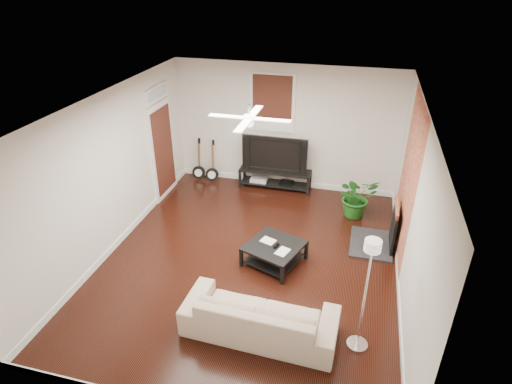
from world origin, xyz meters
TOP-DOWN VIEW (x-y plane):
  - room at (0.00, 0.00)m, footprint 5.01×6.01m
  - brick_accent at (2.49, 1.00)m, footprint 0.02×2.20m
  - fireplace at (2.20, 1.00)m, footprint 0.80×1.10m
  - window_back at (-0.30, 2.97)m, footprint 1.00×0.06m
  - door_left at (-2.46, 1.90)m, footprint 0.08×1.00m
  - tv_stand at (-0.16, 2.78)m, footprint 1.63×0.44m
  - tv at (-0.16, 2.80)m, footprint 1.46×0.19m
  - coffee_table at (0.42, 0.04)m, footprint 1.11×1.11m
  - sofa at (0.56, -1.57)m, footprint 2.17×0.92m
  - floor_lamp at (1.91, -1.47)m, footprint 0.30×0.30m
  - potted_plant at (1.70, 1.99)m, footprint 1.02×0.97m
  - guitar_left at (-2.03, 2.75)m, footprint 0.34×0.27m
  - guitar_right at (-1.68, 2.72)m, footprint 0.36×0.30m
  - ceiling_fan at (0.00, 0.00)m, footprint 1.24×1.24m

SIDE VIEW (x-z plane):
  - coffee_table at x=0.42m, z-range 0.00..0.37m
  - tv_stand at x=-0.16m, z-range 0.00..0.46m
  - sofa at x=0.56m, z-range 0.00..0.63m
  - potted_plant at x=1.70m, z-range 0.00..0.88m
  - fireplace at x=2.20m, z-range 0.00..0.92m
  - guitar_left at x=-2.03m, z-range 0.00..1.01m
  - guitar_right at x=-1.68m, z-range 0.00..1.01m
  - floor_lamp at x=1.91m, z-range 0.00..1.75m
  - tv at x=-0.16m, z-range 0.46..1.30m
  - door_left at x=-2.46m, z-range 0.00..2.50m
  - room at x=0.00m, z-range 0.00..2.80m
  - brick_accent at x=2.49m, z-range 0.00..2.80m
  - window_back at x=-0.30m, z-range 1.30..2.60m
  - ceiling_fan at x=0.00m, z-range 2.44..2.76m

